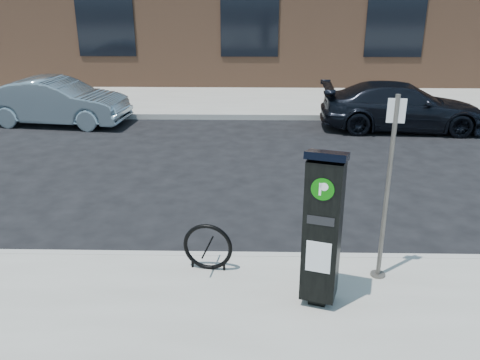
{
  "coord_description": "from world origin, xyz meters",
  "views": [
    {
      "loc": [
        0.06,
        -6.25,
        3.7
      ],
      "look_at": [
        -0.08,
        0.5,
        1.06
      ],
      "focal_mm": 38.0,
      "sensor_mm": 36.0,
      "label": 1
    }
  ],
  "objects_px": {
    "sign_pole": "(387,192)",
    "car_dark": "(402,107)",
    "bike_rack": "(208,247)",
    "parking_kiosk": "(323,228)",
    "car_silver": "(57,102)"
  },
  "relations": [
    {
      "from": "car_dark",
      "to": "car_silver",
      "type": "bearing_deg",
      "value": 91.14
    },
    {
      "from": "sign_pole",
      "to": "car_dark",
      "type": "bearing_deg",
      "value": 80.21
    },
    {
      "from": "sign_pole",
      "to": "car_dark",
      "type": "distance_m",
      "value": 8.0
    },
    {
      "from": "sign_pole",
      "to": "parking_kiosk",
      "type": "bearing_deg",
      "value": -137.66
    },
    {
      "from": "car_silver",
      "to": "car_dark",
      "type": "relative_size",
      "value": 0.91
    },
    {
      "from": "parking_kiosk",
      "to": "car_dark",
      "type": "xyz_separation_m",
      "value": [
        3.19,
        8.21,
        -0.51
      ]
    },
    {
      "from": "parking_kiosk",
      "to": "car_silver",
      "type": "distance_m",
      "value": 10.52
    },
    {
      "from": "car_silver",
      "to": "car_dark",
      "type": "height_order",
      "value": "car_silver"
    },
    {
      "from": "bike_rack",
      "to": "car_dark",
      "type": "bearing_deg",
      "value": 68.05
    },
    {
      "from": "sign_pole",
      "to": "car_silver",
      "type": "height_order",
      "value": "sign_pole"
    },
    {
      "from": "car_silver",
      "to": "sign_pole",
      "type": "bearing_deg",
      "value": -131.67
    },
    {
      "from": "sign_pole",
      "to": "car_silver",
      "type": "bearing_deg",
      "value": 138.72
    },
    {
      "from": "car_silver",
      "to": "car_dark",
      "type": "xyz_separation_m",
      "value": [
        9.34,
        -0.31,
        -0.02
      ]
    },
    {
      "from": "bike_rack",
      "to": "car_dark",
      "type": "height_order",
      "value": "car_dark"
    },
    {
      "from": "sign_pole",
      "to": "bike_rack",
      "type": "xyz_separation_m",
      "value": [
        -2.21,
        0.12,
        -0.86
      ]
    }
  ]
}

